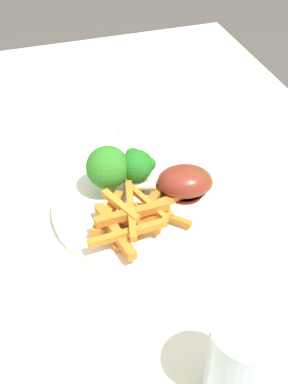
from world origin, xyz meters
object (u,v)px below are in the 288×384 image
(dining_table, at_px, (108,270))
(carrot_fries_pile, at_px, (134,216))
(broccoli_floret_middle, at_px, (137,166))
(chicken_drumstick_near, at_px, (184,182))
(broccoli_floret_front, at_px, (107,166))
(water_glass, at_px, (243,363))
(chicken_drumstick_far, at_px, (182,183))
(fork, at_px, (167,115))
(dinner_plate, at_px, (144,207))

(dining_table, bearing_deg, carrot_fries_pile, -143.41)
(broccoli_floret_middle, bearing_deg, chicken_drumstick_near, -114.00)
(broccoli_floret_front, height_order, water_glass, water_glass)
(chicken_drumstick_far, relative_size, water_glass, 1.19)
(broccoli_floret_middle, distance_m, fork, 0.22)
(dining_table, relative_size, chicken_drumstick_near, 9.62)
(chicken_drumstick_near, bearing_deg, broccoli_floret_middle, 66.00)
(chicken_drumstick_far, distance_m, fork, 0.22)
(chicken_drumstick_near, bearing_deg, chicken_drumstick_far, 122.11)
(broccoli_floret_front, xyz_separation_m, carrot_fries_pile, (-0.07, -0.01, -0.03))
(water_glass, bearing_deg, carrot_fries_pile, 7.09)
(broccoli_floret_front, relative_size, broccoli_floret_middle, 1.12)
(dinner_plate, relative_size, water_glass, 2.32)
(chicken_drumstick_far, xyz_separation_m, fork, (0.21, -0.05, -0.03))
(chicken_drumstick_far, bearing_deg, chicken_drumstick_near, -57.89)
(dinner_plate, bearing_deg, chicken_drumstick_near, -86.52)
(dinner_plate, xyz_separation_m, fork, (0.21, -0.11, -0.00))
(carrot_fries_pile, relative_size, chicken_drumstick_near, 1.29)
(carrot_fries_pile, bearing_deg, dining_table, 36.59)
(broccoli_floret_middle, height_order, fork, broccoli_floret_middle)
(water_glass, bearing_deg, dining_table, 12.06)
(broccoli_floret_front, height_order, carrot_fries_pile, broccoli_floret_front)
(dinner_plate, bearing_deg, dining_table, 85.23)
(carrot_fries_pile, xyz_separation_m, chicken_drumstick_near, (0.04, -0.08, 0.00))
(chicken_drumstick_far, height_order, water_glass, water_glass)
(broccoli_floret_middle, bearing_deg, chicken_drumstick_far, -116.15)
(dinner_plate, height_order, carrot_fries_pile, carrot_fries_pile)
(dining_table, relative_size, dinner_plate, 4.45)
(broccoli_floret_front, bearing_deg, carrot_fries_pile, -169.36)
(broccoli_floret_front, xyz_separation_m, chicken_drumstick_near, (-0.03, -0.10, -0.02))
(dining_table, height_order, chicken_drumstick_far, chicken_drumstick_far)
(broccoli_floret_middle, bearing_deg, water_glass, -178.93)
(dining_table, xyz_separation_m, chicken_drumstick_near, (-0.00, -0.11, 0.14))
(dinner_plate, distance_m, fork, 0.24)
(fork, relative_size, water_glass, 1.79)
(water_glass, bearing_deg, chicken_drumstick_near, -10.49)
(broccoli_floret_middle, distance_m, chicken_drumstick_far, 0.07)
(dining_table, xyz_separation_m, water_glass, (-0.28, -0.06, 0.16))
(dining_table, relative_size, water_glass, 10.32)
(dining_table, height_order, broccoli_floret_front, broccoli_floret_front)
(dinner_plate, xyz_separation_m, chicken_drumstick_far, (0.00, -0.05, 0.03))
(dinner_plate, xyz_separation_m, carrot_fries_pile, (-0.04, 0.02, 0.02))
(water_glass, bearing_deg, broccoli_floret_middle, 1.07)
(dinner_plate, xyz_separation_m, chicken_drumstick_near, (0.00, -0.06, 0.03))
(broccoli_floret_middle, distance_m, chicken_drumstick_near, 0.07)
(carrot_fries_pile, bearing_deg, chicken_drumstick_near, -64.23)
(broccoli_floret_middle, relative_size, fork, 0.34)
(dining_table, bearing_deg, chicken_drumstick_far, -91.35)
(fork, bearing_deg, broccoli_floret_front, 37.31)
(dining_table, distance_m, broccoli_floret_middle, 0.17)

